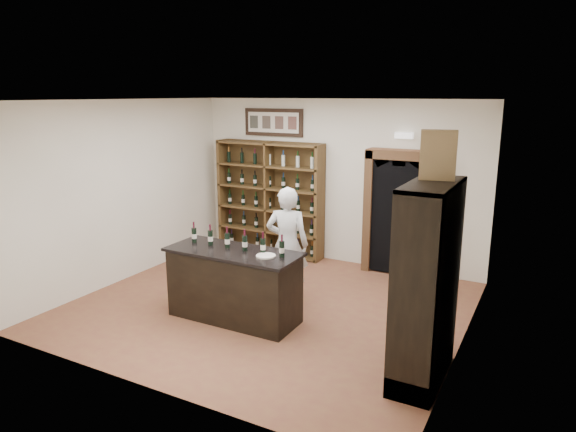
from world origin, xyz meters
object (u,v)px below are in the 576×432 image
(shopkeeper, at_px, (287,245))
(wine_shelf, at_px, (271,198))
(tasting_counter, at_px, (234,285))
(side_cabinet, at_px, (428,315))
(wine_crate, at_px, (438,155))
(counter_bottle_0, at_px, (194,235))

(shopkeeper, bearing_deg, wine_shelf, -71.32)
(tasting_counter, xyz_separation_m, side_cabinet, (2.72, -0.30, 0.26))
(wine_shelf, xyz_separation_m, wine_crate, (3.78, -3.03, 1.36))
(shopkeeper, relative_size, wine_crate, 3.38)
(shopkeeper, height_order, wine_crate, wine_crate)
(counter_bottle_0, relative_size, side_cabinet, 0.14)
(counter_bottle_0, xyz_separation_m, side_cabinet, (3.44, -0.37, -0.35))
(counter_bottle_0, height_order, side_cabinet, side_cabinet)
(tasting_counter, distance_m, counter_bottle_0, 0.95)
(wine_shelf, relative_size, tasting_counter, 1.17)
(counter_bottle_0, xyz_separation_m, wine_crate, (3.40, -0.17, 1.35))
(tasting_counter, distance_m, wine_crate, 3.32)
(side_cabinet, bearing_deg, shopkeeper, 152.47)
(counter_bottle_0, bearing_deg, wine_crate, -2.78)
(tasting_counter, xyz_separation_m, shopkeeper, (0.33, 0.95, 0.39))
(wine_shelf, distance_m, counter_bottle_0, 2.89)
(tasting_counter, relative_size, wine_crate, 3.61)
(counter_bottle_0, height_order, wine_crate, wine_crate)
(tasting_counter, bearing_deg, wine_shelf, 110.56)
(wine_crate, bearing_deg, wine_shelf, 128.82)
(side_cabinet, distance_m, shopkeeper, 2.70)
(counter_bottle_0, distance_m, side_cabinet, 3.48)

